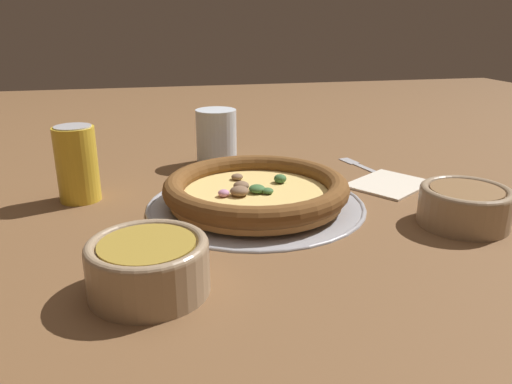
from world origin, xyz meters
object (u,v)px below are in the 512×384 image
(bowl_far, at_px, (465,204))
(pizza, at_px, (256,190))
(beverage_can, at_px, (77,164))
(bowl_near, at_px, (148,264))
(napkin, at_px, (389,183))
(pizza_tray, at_px, (256,204))
(fork, at_px, (368,169))
(drinking_cup, at_px, (216,137))

(bowl_far, bearing_deg, pizza, -116.70)
(beverage_can, bearing_deg, bowl_near, 18.17)
(bowl_near, height_order, napkin, bowl_near)
(pizza_tray, xyz_separation_m, pizza, (-0.00, -0.00, 0.02))
(pizza, relative_size, bowl_far, 2.29)
(pizza, xyz_separation_m, fork, (-0.15, 0.26, -0.02))
(drinking_cup, bearing_deg, bowl_near, -16.56)
(pizza_tray, bearing_deg, fork, 119.48)
(napkin, bearing_deg, drinking_cup, -126.49)
(fork, bearing_deg, bowl_near, 119.07)
(pizza_tray, height_order, bowl_far, bowl_far)
(bowl_near, relative_size, fork, 0.68)
(pizza, height_order, bowl_near, bowl_near)
(napkin, distance_m, beverage_can, 0.54)
(bowl_far, distance_m, napkin, 0.19)
(drinking_cup, relative_size, fork, 0.57)
(drinking_cup, bearing_deg, napkin, 53.51)
(pizza_tray, xyz_separation_m, napkin, (-0.05, 0.26, 0.00))
(bowl_near, bearing_deg, napkin, 123.38)
(pizza_tray, xyz_separation_m, drinking_cup, (-0.26, -0.03, 0.05))
(bowl_near, height_order, beverage_can, beverage_can)
(beverage_can, bearing_deg, fork, 96.23)
(beverage_can, bearing_deg, pizza, 72.32)
(napkin, relative_size, fork, 0.89)
(bowl_near, relative_size, drinking_cup, 1.19)
(beverage_can, bearing_deg, drinking_cup, 123.78)
(pizza, bearing_deg, beverage_can, -107.68)
(drinking_cup, distance_m, napkin, 0.35)
(bowl_far, relative_size, drinking_cup, 1.16)
(pizza_tray, bearing_deg, pizza, -115.37)
(napkin, xyz_separation_m, beverage_can, (-0.04, -0.53, 0.06))
(pizza, xyz_separation_m, beverage_can, (-0.09, -0.28, 0.04))
(napkin, relative_size, beverage_can, 1.41)
(bowl_far, height_order, beverage_can, beverage_can)
(bowl_near, relative_size, bowl_far, 1.03)
(fork, bearing_deg, pizza_tray, 107.13)
(pizza, distance_m, bowl_far, 0.31)
(bowl_far, height_order, fork, bowl_far)
(pizza, height_order, bowl_far, bowl_far)
(pizza_tray, bearing_deg, napkin, 100.63)
(napkin, xyz_separation_m, fork, (-0.10, 0.00, -0.00))
(drinking_cup, relative_size, beverage_can, 0.90)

